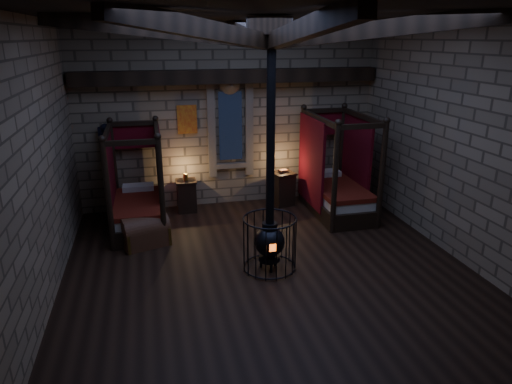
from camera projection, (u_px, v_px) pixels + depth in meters
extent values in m
cube|color=black|center=(267.00, 267.00, 8.11)|extent=(7.00, 7.00, 0.01)
cube|color=#847054|center=(230.00, 117.00, 10.65)|extent=(7.00, 0.02, 4.20)
cube|color=#847054|center=(366.00, 242.00, 4.21)|extent=(7.00, 0.02, 4.20)
cube|color=#847054|center=(37.00, 166.00, 6.66)|extent=(0.02, 7.00, 4.20)
cube|color=#847054|center=(456.00, 142.00, 8.20)|extent=(0.02, 7.00, 4.20)
cube|color=black|center=(270.00, 15.00, 6.75)|extent=(7.00, 7.00, 0.01)
cube|color=black|center=(231.00, 76.00, 10.18)|extent=(6.86, 0.35, 0.30)
cylinder|color=black|center=(270.00, 26.00, 6.80)|extent=(0.70, 0.70, 0.25)
cube|color=black|center=(230.00, 126.00, 10.67)|extent=(0.55, 0.04, 1.60)
cube|color=maroon|center=(187.00, 119.00, 10.40)|extent=(0.45, 0.03, 0.65)
cube|color=black|center=(107.00, 153.00, 10.10)|extent=(0.30, 0.10, 1.15)
cube|color=black|center=(342.00, 140.00, 11.33)|extent=(0.30, 0.10, 1.15)
cube|color=black|center=(140.00, 221.00, 9.71)|extent=(1.06, 2.03, 0.35)
cube|color=beige|center=(139.00, 209.00, 9.62)|extent=(0.94, 1.87, 0.21)
cube|color=maroon|center=(138.00, 203.00, 9.58)|extent=(1.00, 1.91, 0.10)
cube|color=beige|center=(138.00, 188.00, 10.23)|extent=(0.68, 0.34, 0.14)
cube|color=#600810|center=(134.00, 136.00, 10.11)|extent=(1.07, 0.06, 0.53)
cylinder|color=black|center=(108.00, 198.00, 8.42)|extent=(0.11, 0.11, 2.13)
cylinder|color=black|center=(115.00, 170.00, 10.21)|extent=(0.11, 0.11, 2.13)
cylinder|color=black|center=(162.00, 194.00, 8.63)|extent=(0.11, 0.11, 2.13)
cylinder|color=black|center=(159.00, 167.00, 10.42)|extent=(0.11, 0.11, 2.13)
cube|color=#600810|center=(111.00, 176.00, 9.56)|extent=(0.07, 1.46, 1.89)
cube|color=#600810|center=(161.00, 173.00, 9.78)|extent=(0.07, 1.46, 1.89)
cube|color=black|center=(336.00, 205.00, 10.58)|extent=(1.12, 2.15, 0.37)
cube|color=beige|center=(337.00, 193.00, 10.48)|extent=(1.00, 1.99, 0.23)
cube|color=maroon|center=(337.00, 187.00, 10.43)|extent=(1.06, 2.03, 0.10)
cube|color=beige|center=(325.00, 174.00, 11.12)|extent=(0.72, 0.36, 0.14)
cube|color=#600810|center=(323.00, 123.00, 11.00)|extent=(1.14, 0.06, 0.57)
cylinder|color=black|center=(335.00, 181.00, 9.20)|extent=(0.11, 0.11, 2.27)
cylinder|color=black|center=(302.00, 156.00, 11.11)|extent=(0.11, 0.11, 2.27)
cylinder|color=black|center=(382.00, 177.00, 9.43)|extent=(0.11, 0.11, 2.27)
cylinder|color=black|center=(342.00, 153.00, 11.33)|extent=(0.11, 0.11, 2.27)
cube|color=#600810|center=(311.00, 161.00, 10.42)|extent=(0.07, 1.55, 2.01)
cube|color=#600810|center=(355.00, 159.00, 10.65)|extent=(0.07, 1.55, 2.01)
cube|color=#552E1B|center=(146.00, 237.00, 8.93)|extent=(0.99, 0.77, 0.36)
cylinder|color=#552E1B|center=(145.00, 228.00, 8.87)|extent=(0.99, 0.77, 0.53)
cube|color=olive|center=(125.00, 241.00, 8.73)|extent=(0.22, 0.54, 0.38)
cube|color=olive|center=(165.00, 232.00, 9.12)|extent=(0.22, 0.54, 0.38)
cube|color=#552E1B|center=(351.00, 219.00, 9.90)|extent=(0.72, 0.45, 0.29)
cylinder|color=#552E1B|center=(352.00, 212.00, 9.85)|extent=(0.72, 0.45, 0.43)
cube|color=olive|center=(337.00, 220.00, 9.83)|extent=(0.05, 0.45, 0.31)
cube|color=olive|center=(365.00, 217.00, 9.96)|extent=(0.05, 0.45, 0.31)
cube|color=black|center=(187.00, 197.00, 10.63)|extent=(0.43, 0.41, 0.71)
cube|color=black|center=(186.00, 181.00, 10.50)|extent=(0.47, 0.45, 0.04)
cylinder|color=olive|center=(186.00, 177.00, 10.47)|extent=(0.10, 0.10, 0.16)
cube|color=black|center=(283.00, 189.00, 11.02)|extent=(0.55, 0.53, 0.77)
cube|color=black|center=(283.00, 173.00, 10.89)|extent=(0.60, 0.59, 0.04)
cube|color=#552E1B|center=(283.00, 171.00, 10.87)|extent=(0.23, 0.18, 0.06)
cylinder|color=black|center=(269.00, 258.00, 8.02)|extent=(0.38, 0.38, 0.09)
sphere|color=black|center=(270.00, 241.00, 7.92)|extent=(0.53, 0.53, 0.53)
cylinder|color=black|center=(270.00, 226.00, 7.83)|extent=(0.27, 0.27, 0.13)
cube|color=#FF5914|center=(273.00, 248.00, 7.68)|extent=(0.13, 0.02, 0.13)
cylinder|color=black|center=(271.00, 132.00, 7.29)|extent=(0.14, 0.14, 3.20)
torus|color=black|center=(269.00, 266.00, 8.08)|extent=(0.94, 0.94, 0.03)
torus|color=black|center=(270.00, 219.00, 7.78)|extent=(0.94, 0.94, 0.03)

